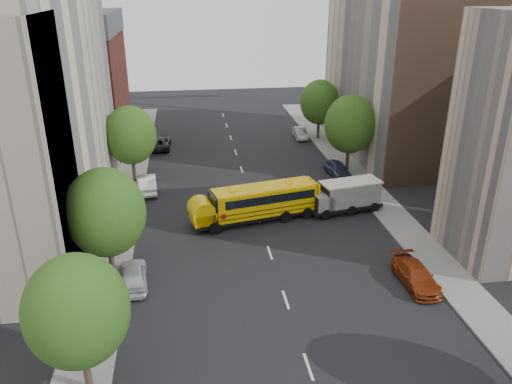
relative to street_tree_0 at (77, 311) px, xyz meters
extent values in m
plane|color=black|center=(11.00, 14.00, -4.64)|extent=(120.00, 120.00, 0.00)
cube|color=slate|center=(-0.50, 19.00, -4.58)|extent=(3.00, 80.00, 0.12)
cube|color=slate|center=(22.50, 19.00, -4.58)|extent=(3.00, 80.00, 0.12)
cube|color=silver|center=(11.00, 24.00, -4.64)|extent=(0.15, 64.00, 0.01)
cube|color=beige|center=(-7.00, 20.00, 5.36)|extent=(10.00, 26.00, 20.00)
cube|color=maroon|center=(-7.00, 42.00, 1.86)|extent=(10.00, 15.00, 13.00)
cube|color=beige|center=(29.00, 34.00, 4.36)|extent=(10.00, 22.00, 18.00)
cube|color=brown|center=(29.00, 23.00, 4.36)|extent=(10.10, 0.30, 18.00)
cylinder|color=#38281C|center=(0.00, 0.00, -3.29)|extent=(0.36, 0.36, 2.70)
ellipsoid|color=#264A13|center=(0.00, 0.00, 0.01)|extent=(4.80, 4.80, 5.52)
cylinder|color=#38281C|center=(0.00, 10.00, -3.20)|extent=(0.36, 0.36, 2.88)
ellipsoid|color=#264A13|center=(0.00, 10.00, 0.32)|extent=(5.12, 5.12, 5.89)
cylinder|color=#38281C|center=(0.00, 28.00, -3.24)|extent=(0.36, 0.36, 2.81)
ellipsoid|color=#264A13|center=(0.00, 28.00, 0.20)|extent=(4.99, 4.99, 5.74)
cylinder|color=#38281C|center=(22.00, 28.00, -3.16)|extent=(0.36, 0.36, 2.95)
ellipsoid|color=#264A13|center=(22.00, 28.00, 0.44)|extent=(5.25, 5.25, 6.04)
cylinder|color=#38281C|center=(22.00, 40.00, -3.27)|extent=(0.36, 0.36, 2.74)
ellipsoid|color=#264A13|center=(22.00, 40.00, 0.07)|extent=(4.86, 4.86, 5.59)
cube|color=black|center=(10.77, 17.62, -4.12)|extent=(10.92, 4.59, 0.29)
cube|color=#FBC105|center=(11.42, 17.76, -2.88)|extent=(8.86, 4.11, 2.19)
cube|color=#FBC105|center=(6.49, 16.71, -3.55)|extent=(2.13, 2.49, 0.95)
cube|color=black|center=(7.47, 16.92, -2.41)|extent=(0.92, 2.24, 1.14)
cube|color=#FBC105|center=(11.42, 17.76, -1.77)|extent=(8.82, 3.92, 0.13)
cube|color=black|center=(11.61, 17.80, -2.41)|extent=(8.13, 4.00, 0.71)
cube|color=black|center=(11.42, 17.76, -3.64)|extent=(8.87, 4.16, 0.06)
cube|color=black|center=(11.42, 17.76, -3.26)|extent=(8.87, 4.16, 0.06)
cube|color=#FBC105|center=(15.65, 18.66, -2.88)|extent=(0.63, 2.35, 2.19)
cube|color=#FBC105|center=(8.91, 17.23, -1.68)|extent=(0.68, 0.68, 0.10)
cube|color=#FBC105|center=(13.56, 18.22, -1.68)|extent=(0.68, 0.68, 0.10)
cylinder|color=#FBC105|center=(6.49, 16.71, -3.07)|extent=(2.41, 2.55, 2.00)
cylinder|color=red|center=(8.06, 15.74, -3.22)|extent=(0.47, 0.14, 0.48)
cylinder|color=black|center=(7.39, 15.69, -4.17)|extent=(0.99, 0.48, 0.95)
cylinder|color=black|center=(6.90, 18.01, -4.17)|extent=(0.99, 0.48, 0.95)
cylinder|color=black|center=(13.06, 16.90, -4.17)|extent=(0.99, 0.48, 0.95)
cylinder|color=black|center=(12.57, 19.22, -4.17)|extent=(0.99, 0.48, 0.95)
cylinder|color=black|center=(14.92, 17.29, -4.17)|extent=(0.99, 0.48, 0.95)
cylinder|color=black|center=(14.43, 19.62, -4.17)|extent=(0.99, 0.48, 0.95)
cube|color=black|center=(18.61, 18.23, -4.10)|extent=(6.73, 3.27, 0.32)
cube|color=silver|center=(19.13, 18.33, -2.98)|extent=(5.23, 2.90, 1.93)
cube|color=silver|center=(16.28, 17.81, -3.30)|extent=(1.85, 2.28, 1.29)
cube|color=silver|center=(19.13, 18.33, -1.95)|extent=(5.46, 3.04, 0.13)
cylinder|color=black|center=(16.47, 16.75, -4.19)|extent=(0.94, 0.43, 0.90)
cylinder|color=black|center=(16.09, 18.86, -4.19)|extent=(0.94, 0.43, 0.90)
cylinder|color=black|center=(19.01, 17.21, -4.19)|extent=(0.94, 0.43, 0.90)
cylinder|color=black|center=(18.62, 19.33, -4.19)|extent=(0.94, 0.43, 0.90)
cylinder|color=black|center=(21.34, 17.64, -4.19)|extent=(0.94, 0.43, 0.90)
cylinder|color=black|center=(20.95, 19.75, -4.19)|extent=(0.94, 0.43, 0.90)
imported|color=silver|center=(1.40, 9.07, -3.89)|extent=(2.14, 4.55, 1.51)
imported|color=white|center=(1.40, 25.30, -3.85)|extent=(2.08, 4.92, 1.58)
imported|color=black|center=(2.20, 38.76, -3.95)|extent=(2.49, 5.08, 1.39)
imported|color=maroon|center=(19.80, 6.48, -3.95)|extent=(2.03, 4.78, 1.37)
imported|color=#303255|center=(20.60, 26.77, -3.90)|extent=(2.15, 4.47, 1.47)
imported|color=gray|center=(19.80, 40.51, -3.97)|extent=(1.51, 4.12, 1.35)
camera|label=1|loc=(5.39, -19.78, 13.80)|focal=35.00mm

